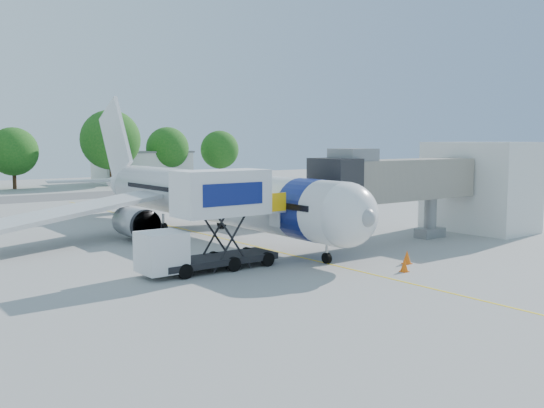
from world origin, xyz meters
TOP-DOWN VIEW (x-y plane):
  - ground at (0.00, 0.00)m, footprint 160.00×160.00m
  - guidance_line at (0.00, 0.00)m, footprint 0.15×70.00m
  - taxiway_strip at (0.00, 42.00)m, footprint 120.00×10.00m
  - aircraft at (0.00, 4.12)m, footprint 34.17×37.73m
  - jet_bridge at (7.99, -7.00)m, footprint 13.90×3.20m
  - terminal_stub at (18.50, -7.00)m, footprint 5.00×8.00m
  - catering_hiloader at (-6.26, -7.00)m, footprint 8.50×2.44m
  - ground_tug at (-2.05, -15.73)m, footprint 3.71×2.22m
  - safety_cone_a at (3.62, -12.40)m, footprint 0.50×0.50m
  - safety_cone_b at (1.85, -13.72)m, footprint 0.45×0.45m
  - outbuilding_right at (22.00, 62.00)m, footprint 16.40×7.40m
  - tree_d at (-0.06, 58.66)m, footprint 7.11×7.11m
  - tree_e at (13.76, 55.92)m, footprint 9.32×9.32m
  - tree_f at (25.87, 60.27)m, footprint 7.42×7.42m
  - tree_g at (36.22, 59.70)m, footprint 7.01×7.01m

SIDE VIEW (x-z plane):
  - ground at x=0.00m, z-range 0.00..0.00m
  - taxiway_strip at x=0.00m, z-range 0.00..0.01m
  - guidance_line at x=0.00m, z-range 0.00..0.01m
  - safety_cone_b at x=1.85m, z-range -0.02..0.71m
  - safety_cone_a at x=3.62m, z-range -0.02..0.78m
  - ground_tug at x=-2.05m, z-range 0.03..1.44m
  - outbuilding_right at x=22.00m, z-range 0.01..5.31m
  - catering_hiloader at x=-6.26m, z-range 0.01..5.51m
  - aircraft at x=0.00m, z-range -2.73..8.62m
  - terminal_stub at x=18.50m, z-range 0.00..7.00m
  - jet_bridge at x=7.99m, z-range 1.04..7.64m
  - tree_g at x=36.22m, z-range 0.95..9.89m
  - tree_d at x=-0.06m, z-range 0.97..10.03m
  - tree_f at x=25.87m, z-range 1.01..10.47m
  - tree_e at x=13.76m, z-range 1.27..13.16m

